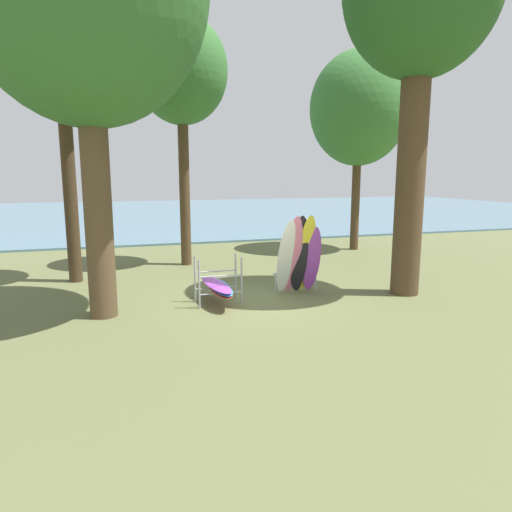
% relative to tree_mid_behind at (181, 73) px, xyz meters
% --- Properties ---
extents(ground_plane, '(80.00, 80.00, 0.00)m').
position_rel_tree_mid_behind_xyz_m(ground_plane, '(0.96, -5.45, -6.82)').
color(ground_plane, '#60663D').
extents(lake_water, '(80.00, 36.00, 0.10)m').
position_rel_tree_mid_behind_xyz_m(lake_water, '(0.96, 22.91, -6.77)').
color(lake_water, slate).
rests_on(lake_water, ground).
extents(tree_mid_behind, '(3.24, 3.24, 8.76)m').
position_rel_tree_mid_behind_xyz_m(tree_mid_behind, '(0.00, 0.00, 0.00)').
color(tree_mid_behind, '#4C3823').
rests_on(tree_mid_behind, ground).
extents(tree_far_left_back, '(4.19, 4.19, 8.50)m').
position_rel_tree_mid_behind_xyz_m(tree_far_left_back, '(7.73, 1.27, -0.75)').
color(tree_far_left_back, '#4C3823').
rests_on(tree_far_left_back, ground).
extents(tree_far_right_back, '(3.04, 3.04, 8.89)m').
position_rel_tree_mid_behind_xyz_m(tree_far_right_back, '(-3.76, -1.70, 0.20)').
color(tree_far_right_back, '#42301E').
rests_on(tree_far_right_back, ground).
extents(leaning_board_pile, '(1.41, 0.75, 2.24)m').
position_rel_tree_mid_behind_xyz_m(leaning_board_pile, '(2.38, -5.14, -5.75)').
color(leaning_board_pile, white).
rests_on(leaning_board_pile, ground).
extents(board_storage_rack, '(1.15, 2.13, 1.25)m').
position_rel_tree_mid_behind_xyz_m(board_storage_rack, '(-0.03, -5.51, -6.34)').
color(board_storage_rack, '#9EA0A5').
rests_on(board_storage_rack, ground).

